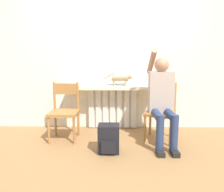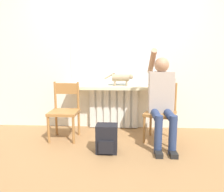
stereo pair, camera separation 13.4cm
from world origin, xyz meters
name	(u,v)px [view 1 (the left image)]	position (x,y,z in m)	size (l,w,h in m)	color
ground_plane	(111,156)	(0.00, 0.00, 0.00)	(12.00, 12.00, 0.00)	olive
wall_with_window	(113,50)	(0.00, 1.23, 1.35)	(7.00, 0.06, 2.70)	silver
radiator	(112,108)	(0.00, 1.15, 0.35)	(0.85, 0.08, 0.70)	silver
windowsill	(112,88)	(0.00, 1.04, 0.72)	(1.52, 0.32, 0.05)	beige
window_glass	(112,53)	(0.00, 1.20, 1.29)	(1.46, 0.01, 1.08)	white
chair_left	(64,110)	(-0.71, 0.59, 0.44)	(0.41, 0.41, 0.85)	#9E6B38
chair_right	(161,111)	(0.72, 0.59, 0.44)	(0.53, 0.53, 0.85)	#9E6B38
person	(162,97)	(0.71, 0.47, 0.66)	(0.36, 1.02, 1.34)	navy
cat	(121,78)	(0.14, 1.04, 0.88)	(0.48, 0.12, 0.23)	#9E896B
backpack	(109,139)	(-0.03, 0.11, 0.18)	(0.27, 0.25, 0.36)	black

